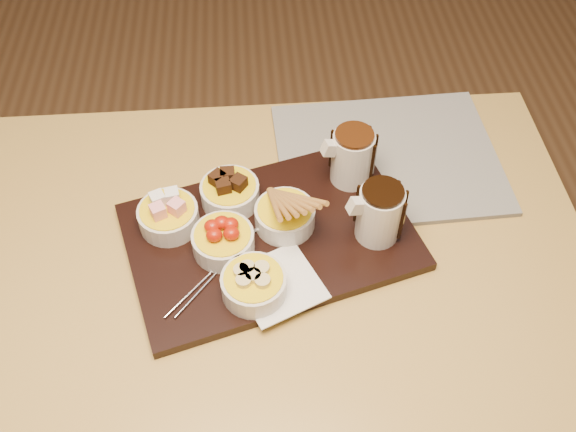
{
  "coord_description": "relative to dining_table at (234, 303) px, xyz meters",
  "views": [
    {
      "loc": [
        0.05,
        -0.59,
        1.6
      ],
      "look_at": [
        0.1,
        0.06,
        0.81
      ],
      "focal_mm": 40.0,
      "sensor_mm": 36.0,
      "label": 1
    }
  ],
  "objects": [
    {
      "name": "bowl_strawberries",
      "position": [
        -0.01,
        0.03,
        0.14
      ],
      "size": [
        0.1,
        0.1,
        0.04
      ],
      "primitive_type": "cylinder",
      "color": "beige",
      "rests_on": "serving_board"
    },
    {
      "name": "bowl_bananas",
      "position": [
        0.04,
        -0.06,
        0.14
      ],
      "size": [
        0.1,
        0.1,
        0.04
      ],
      "primitive_type": "cylinder",
      "color": "beige",
      "rests_on": "serving_board"
    },
    {
      "name": "pitcher_milk_chocolate",
      "position": [
        0.22,
        0.17,
        0.17
      ],
      "size": [
        0.09,
        0.09,
        0.1
      ],
      "primitive_type": "cylinder",
      "rotation": [
        0.0,
        0.0,
        0.28
      ],
      "color": "silver",
      "rests_on": "serving_board"
    },
    {
      "name": "dining_table",
      "position": [
        0.0,
        0.0,
        0.0
      ],
      "size": [
        1.2,
        0.8,
        0.75
      ],
      "color": "#B59143",
      "rests_on": "ground"
    },
    {
      "name": "bowl_cake",
      "position": [
        0.0,
        0.13,
        0.14
      ],
      "size": [
        0.1,
        0.1,
        0.04
      ],
      "primitive_type": "cylinder",
      "color": "beige",
      "rests_on": "serving_board"
    },
    {
      "name": "serving_board",
      "position": [
        0.07,
        0.06,
        0.11
      ],
      "size": [
        0.52,
        0.41,
        0.02
      ],
      "primitive_type": "cube",
      "rotation": [
        0.0,
        0.0,
        0.28
      ],
      "color": "black",
      "rests_on": "dining_table"
    },
    {
      "name": "fondue_skewers",
      "position": [
        -0.01,
        0.0,
        0.12
      ],
      "size": [
        0.21,
        0.2,
        0.01
      ],
      "primitive_type": null,
      "rotation": [
        0.0,
        0.0,
        -0.73
      ],
      "color": "silver",
      "rests_on": "serving_board"
    },
    {
      "name": "bowl_biscotti",
      "position": [
        0.09,
        0.08,
        0.14
      ],
      "size": [
        0.1,
        0.1,
        0.04
      ],
      "primitive_type": "cylinder",
      "color": "beige",
      "rests_on": "serving_board"
    },
    {
      "name": "napkin",
      "position": [
        0.08,
        -0.04,
        0.12
      ],
      "size": [
        0.16,
        0.16,
        0.0
      ],
      "primitive_type": "cube",
      "rotation": [
        0.0,
        0.0,
        0.42
      ],
      "color": "white",
      "rests_on": "serving_board"
    },
    {
      "name": "newspaper",
      "position": [
        0.3,
        0.23,
        0.1
      ],
      "size": [
        0.41,
        0.34,
        0.01
      ],
      "primitive_type": "cube",
      "rotation": [
        0.0,
        0.0,
        0.04
      ],
      "color": "beige",
      "rests_on": "dining_table"
    },
    {
      "name": "pitcher_dark_chocolate",
      "position": [
        0.24,
        0.05,
        0.17
      ],
      "size": [
        0.09,
        0.09,
        0.1
      ],
      "primitive_type": "cylinder",
      "rotation": [
        0.0,
        0.0,
        0.28
      ],
      "color": "silver",
      "rests_on": "serving_board"
    },
    {
      "name": "bowl_marshmallows",
      "position": [
        -0.1,
        0.09,
        0.14
      ],
      "size": [
        0.1,
        0.1,
        0.04
      ],
      "primitive_type": "cylinder",
      "color": "beige",
      "rests_on": "serving_board"
    }
  ]
}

